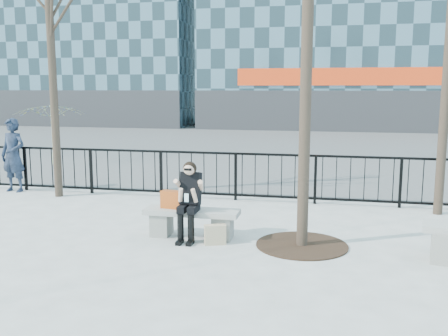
# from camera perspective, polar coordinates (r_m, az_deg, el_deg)

# --- Properties ---
(ground) EXTENTS (120.00, 120.00, 0.00)m
(ground) POSITION_cam_1_polar(r_m,az_deg,el_deg) (8.76, -3.70, -7.85)
(ground) COLOR gray
(ground) RESTS_ON ground
(street_surface) EXTENTS (60.00, 23.00, 0.01)m
(street_surface) POSITION_cam_1_polar(r_m,az_deg,el_deg) (23.31, 6.42, 2.80)
(street_surface) COLOR #474747
(street_surface) RESTS_ON ground
(railing) EXTENTS (14.00, 0.06, 1.10)m
(railing) POSITION_cam_1_polar(r_m,az_deg,el_deg) (11.47, 0.36, -0.92)
(railing) COLOR black
(railing) RESTS_ON ground
(tree_grate) EXTENTS (1.50, 1.50, 0.02)m
(tree_grate) POSITION_cam_1_polar(r_m,az_deg,el_deg) (8.36, 8.88, -8.69)
(tree_grate) COLOR black
(tree_grate) RESTS_ON ground
(bench_main) EXTENTS (1.65, 0.46, 0.49)m
(bench_main) POSITION_cam_1_polar(r_m,az_deg,el_deg) (8.68, -3.72, -5.95)
(bench_main) COLOR slate
(bench_main) RESTS_ON ground
(seated_woman) EXTENTS (0.50, 0.64, 1.34)m
(seated_woman) POSITION_cam_1_polar(r_m,az_deg,el_deg) (8.44, -4.04, -3.81)
(seated_woman) COLOR black
(seated_woman) RESTS_ON ground
(handbag) EXTENTS (0.39, 0.23, 0.30)m
(handbag) POSITION_cam_1_polar(r_m,az_deg,el_deg) (8.72, -5.98, -3.60)
(handbag) COLOR #AC4515
(handbag) RESTS_ON bench_main
(shopping_bag) EXTENTS (0.38, 0.25, 0.33)m
(shopping_bag) POSITION_cam_1_polar(r_m,az_deg,el_deg) (8.29, -1.02, -7.63)
(shopping_bag) COLOR beige
(shopping_bag) RESTS_ON ground
(standing_man) EXTENTS (0.71, 0.51, 1.83)m
(standing_man) POSITION_cam_1_polar(r_m,az_deg,el_deg) (13.40, -22.95, 1.37)
(standing_man) COLOR black
(standing_man) RESTS_ON ground
(vendor_umbrella) EXTENTS (2.73, 2.77, 2.08)m
(vendor_umbrella) POSITION_cam_1_polar(r_m,az_deg,el_deg) (17.69, -19.18, 3.72)
(vendor_umbrella) COLOR yellow
(vendor_umbrella) RESTS_ON ground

